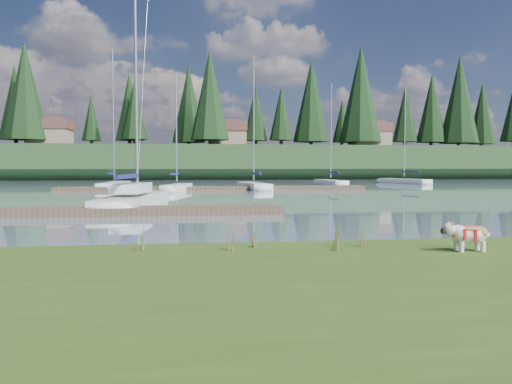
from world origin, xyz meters
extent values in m
plane|color=#7E93A8|center=(0.00, 30.00, 0.00)|extent=(200.00, 200.00, 0.00)
cube|color=#314A16|center=(0.00, -6.00, 0.17)|extent=(60.00, 9.00, 0.35)
cube|color=#1E351A|center=(0.00, 73.00, 2.50)|extent=(200.00, 20.00, 5.00)
cylinder|color=silver|center=(5.42, -3.33, 0.46)|extent=(0.10, 0.10, 0.22)
cylinder|color=silver|center=(5.43, -3.12, 0.46)|extent=(0.10, 0.10, 0.22)
cylinder|color=silver|center=(5.85, -3.37, 0.46)|extent=(0.10, 0.10, 0.22)
cylinder|color=silver|center=(5.87, -3.15, 0.46)|extent=(0.10, 0.10, 0.22)
ellipsoid|color=silver|center=(5.65, -3.24, 0.69)|extent=(0.74, 0.41, 0.34)
ellipsoid|color=#A16C3C|center=(5.65, -3.24, 0.80)|extent=(0.52, 0.37, 0.12)
ellipsoid|color=silver|center=(5.22, -3.21, 0.80)|extent=(0.27, 0.28, 0.25)
cube|color=black|center=(5.11, -3.20, 0.75)|extent=(0.09, 0.13, 0.10)
cube|color=silver|center=(-2.80, 13.44, 0.22)|extent=(3.03, 9.24, 0.70)
ellipsoid|color=silver|center=(-2.30, 17.95, 0.22)|extent=(2.24, 2.67, 0.70)
cylinder|color=silver|center=(-2.71, 14.26, 7.67)|extent=(0.14, 0.14, 13.75)
cube|color=navy|center=(-2.94, 12.11, 1.55)|extent=(0.65, 4.12, 0.20)
cube|color=silver|center=(-2.85, 12.93, 0.95)|extent=(1.79, 3.44, 0.45)
cube|color=#4C3D2C|center=(-4.00, 9.00, 0.15)|extent=(16.00, 2.00, 0.30)
cube|color=#4C3D2C|center=(2.00, 30.00, 0.15)|extent=(26.00, 2.20, 0.30)
cube|color=silver|center=(-6.90, 34.25, 0.22)|extent=(2.09, 7.61, 0.70)
ellipsoid|color=silver|center=(-6.71, 38.01, 0.22)|extent=(1.74, 2.13, 0.70)
cylinder|color=silver|center=(-6.90, 34.25, 6.68)|extent=(0.12, 0.12, 11.77)
cube|color=navy|center=(-6.95, 33.23, 1.40)|extent=(0.35, 3.00, 0.20)
cube|color=silver|center=(-1.08, 28.47, 0.22)|extent=(2.50, 5.59, 0.70)
ellipsoid|color=silver|center=(-0.43, 31.11, 0.22)|extent=(1.51, 1.73, 0.70)
cylinder|color=silver|center=(-1.08, 28.47, 5.09)|extent=(0.12, 0.12, 8.58)
cube|color=navy|center=(-1.25, 27.74, 1.40)|extent=(0.71, 2.15, 0.20)
cube|color=silver|center=(5.54, 30.97, 0.22)|extent=(2.37, 7.17, 0.70)
ellipsoid|color=silver|center=(5.15, 34.47, 0.22)|extent=(1.74, 2.08, 0.70)
cylinder|color=silver|center=(5.54, 30.97, 6.21)|extent=(0.12, 0.12, 10.82)
cube|color=navy|center=(5.64, 30.02, 1.40)|extent=(0.51, 2.80, 0.20)
cube|color=silver|center=(14.69, 38.67, 0.22)|extent=(2.07, 6.49, 0.70)
ellipsoid|color=silver|center=(14.37, 41.84, 0.22)|extent=(1.56, 1.87, 0.70)
cylinder|color=silver|center=(14.69, 38.67, 5.72)|extent=(0.12, 0.12, 9.84)
cube|color=navy|center=(14.77, 37.80, 1.40)|extent=(0.45, 2.54, 0.20)
cube|color=silver|center=(24.49, 42.43, 0.22)|extent=(3.95, 7.12, 0.70)
ellipsoid|color=silver|center=(23.26, 45.72, 0.22)|extent=(2.10, 2.33, 0.70)
cylinder|color=silver|center=(24.49, 42.43, 6.03)|extent=(0.12, 0.12, 10.46)
cube|color=navy|center=(24.83, 41.54, 1.40)|extent=(1.17, 2.68, 0.20)
cone|color=#475B23|center=(0.83, -2.50, 0.68)|extent=(0.03, 0.03, 0.65)
cone|color=brown|center=(0.94, -2.57, 0.61)|extent=(0.03, 0.03, 0.52)
cone|color=#475B23|center=(0.89, -2.47, 0.71)|extent=(0.03, 0.03, 0.72)
cone|color=brown|center=(0.97, -2.53, 0.58)|extent=(0.03, 0.03, 0.46)
cone|color=#475B23|center=(0.85, -2.58, 0.64)|extent=(0.03, 0.03, 0.59)
cone|color=#475B23|center=(1.34, -2.25, 0.62)|extent=(0.03, 0.03, 0.53)
cone|color=brown|center=(1.45, -2.32, 0.56)|extent=(0.03, 0.03, 0.43)
cone|color=#475B23|center=(1.40, -2.22, 0.64)|extent=(0.03, 0.03, 0.59)
cone|color=brown|center=(1.48, -2.28, 0.54)|extent=(0.03, 0.03, 0.37)
cone|color=#475B23|center=(1.36, -2.33, 0.59)|extent=(0.03, 0.03, 0.48)
cone|color=#475B23|center=(3.14, -2.40, 0.70)|extent=(0.03, 0.03, 0.69)
cone|color=brown|center=(3.25, -2.47, 0.63)|extent=(0.03, 0.03, 0.56)
cone|color=#475B23|center=(3.20, -2.37, 0.73)|extent=(0.03, 0.03, 0.76)
cone|color=brown|center=(3.28, -2.43, 0.59)|extent=(0.03, 0.03, 0.49)
cone|color=#475B23|center=(3.16, -2.48, 0.66)|extent=(0.03, 0.03, 0.62)
cone|color=#475B23|center=(-0.98, -2.27, 0.62)|extent=(0.03, 0.03, 0.54)
cone|color=brown|center=(-0.87, -2.34, 0.57)|extent=(0.03, 0.03, 0.43)
cone|color=#475B23|center=(-0.92, -2.24, 0.65)|extent=(0.03, 0.03, 0.60)
cone|color=brown|center=(-0.84, -2.30, 0.54)|extent=(0.03, 0.03, 0.38)
cone|color=#475B23|center=(-0.96, -2.35, 0.59)|extent=(0.03, 0.03, 0.49)
cone|color=#475B23|center=(2.96, -2.87, 0.53)|extent=(0.03, 0.03, 0.35)
cone|color=brown|center=(3.07, -2.94, 0.49)|extent=(0.03, 0.03, 0.28)
cone|color=#475B23|center=(3.02, -2.84, 0.54)|extent=(0.03, 0.03, 0.39)
cone|color=brown|center=(3.10, -2.90, 0.47)|extent=(0.03, 0.03, 0.25)
cone|color=#475B23|center=(2.98, -2.95, 0.51)|extent=(0.03, 0.03, 0.32)
cone|color=#475B23|center=(3.69, -2.39, 0.58)|extent=(0.03, 0.03, 0.47)
cone|color=brown|center=(3.80, -2.46, 0.54)|extent=(0.03, 0.03, 0.37)
cone|color=#475B23|center=(3.75, -2.36, 0.61)|extent=(0.03, 0.03, 0.51)
cone|color=brown|center=(3.83, -2.42, 0.51)|extent=(0.03, 0.03, 0.33)
cone|color=#475B23|center=(3.71, -2.47, 0.56)|extent=(0.03, 0.03, 0.42)
cube|color=#33281C|center=(0.00, -1.60, 0.07)|extent=(60.00, 0.50, 0.14)
cylinder|color=#382619|center=(-25.00, 68.00, 5.90)|extent=(0.60, 0.60, 1.80)
cone|color=black|center=(-25.00, 68.00, 13.55)|extent=(6.60, 6.60, 15.00)
cylinder|color=#382619|center=(-10.00, 72.00, 5.90)|extent=(0.60, 0.60, 1.80)
cone|color=black|center=(-10.00, 72.00, 11.75)|extent=(4.84, 4.84, 11.00)
cylinder|color=#382619|center=(3.00, 66.00, 5.90)|extent=(0.60, 0.60, 1.80)
cone|color=black|center=(3.00, 66.00, 13.10)|extent=(6.16, 6.16, 14.00)
cylinder|color=#382619|center=(15.00, 70.00, 5.90)|extent=(0.60, 0.60, 1.80)
cone|color=black|center=(15.00, 70.00, 10.85)|extent=(3.96, 3.96, 9.00)
cylinder|color=#382619|center=(28.00, 68.00, 5.90)|extent=(0.60, 0.60, 1.80)
cone|color=black|center=(28.00, 68.00, 14.00)|extent=(7.04, 7.04, 16.00)
cylinder|color=#382619|center=(42.00, 71.00, 5.90)|extent=(0.60, 0.60, 1.80)
cone|color=black|center=(42.00, 71.00, 12.20)|extent=(5.28, 5.28, 12.00)
cube|color=gray|center=(-22.00, 70.00, 6.40)|extent=(6.00, 5.00, 2.80)
cube|color=brown|center=(-22.00, 70.00, 8.50)|extent=(6.30, 5.30, 1.40)
cube|color=brown|center=(-22.00, 70.00, 9.30)|extent=(4.20, 3.60, 0.70)
cube|color=gray|center=(6.00, 71.00, 6.40)|extent=(6.00, 5.00, 2.80)
cube|color=brown|center=(6.00, 71.00, 8.50)|extent=(6.30, 5.30, 1.40)
cube|color=brown|center=(6.00, 71.00, 9.30)|extent=(4.20, 3.60, 0.70)
cube|color=gray|center=(30.00, 69.00, 6.40)|extent=(6.00, 5.00, 2.80)
cube|color=brown|center=(30.00, 69.00, 8.50)|extent=(6.30, 5.30, 1.40)
cube|color=brown|center=(30.00, 69.00, 9.30)|extent=(4.20, 3.60, 0.70)
camera|label=1|loc=(0.15, -12.50, 2.05)|focal=35.00mm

